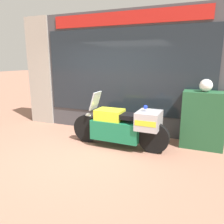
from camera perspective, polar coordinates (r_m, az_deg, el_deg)
ground_plane at (r=4.80m, az=-8.62°, el=-11.10°), size 60.00×60.00×0.00m
shop_building at (r=6.32m, az=-2.80°, el=10.19°), size 5.61×0.55×3.23m
window_display at (r=6.26m, az=3.37°, el=-0.36°), size 4.34×0.30×2.08m
paramedic_motorcycle at (r=4.98m, az=2.89°, el=-3.58°), size 2.34×0.63×1.26m
utility_cabinet at (r=5.39m, az=22.62°, el=-1.92°), size 0.92×0.52×1.30m
white_helmet at (r=5.20m, az=23.34°, el=6.39°), size 0.28×0.28×0.28m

